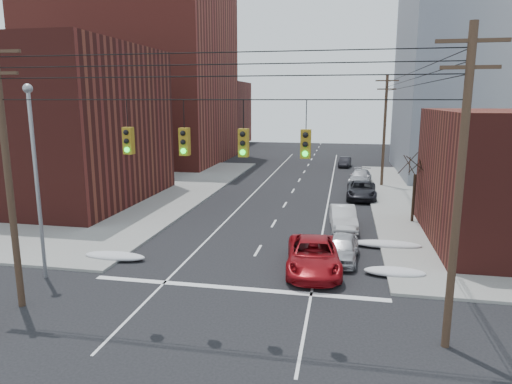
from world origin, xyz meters
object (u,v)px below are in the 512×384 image
at_px(parked_car_c, 361,190).
at_px(lot_car_d, 99,181).
at_px(parked_car_e, 360,176).
at_px(parked_car_b, 343,218).
at_px(lot_car_c, 56,193).
at_px(parked_car_d, 360,177).
at_px(parked_car_f, 345,162).
at_px(parked_car_a, 342,248).
at_px(lot_car_a, 106,194).
at_px(red_pickup, 313,255).
at_px(lot_car_b, 135,180).

relative_size(parked_car_c, lot_car_d, 1.37).
bearing_deg(parked_car_e, parked_car_b, -92.69).
height_order(parked_car_b, lot_car_c, lot_car_c).
relative_size(parked_car_d, parked_car_f, 1.34).
distance_m(parked_car_a, parked_car_e, 24.46).
xyz_separation_m(lot_car_a, lot_car_d, (-3.94, 5.79, -0.08)).
bearing_deg(parked_car_d, lot_car_d, -156.24).
xyz_separation_m(red_pickup, parked_car_c, (2.95, 18.21, -0.04)).
xyz_separation_m(parked_car_e, lot_car_d, (-24.98, -8.71, 0.10)).
distance_m(parked_car_e, lot_car_a, 25.56).
height_order(parked_car_e, lot_car_d, lot_car_d).
distance_m(red_pickup, parked_car_b, 8.30).
xyz_separation_m(parked_car_b, parked_car_f, (0.00, 29.54, -0.13)).
bearing_deg(lot_car_b, parked_car_e, -76.26).
xyz_separation_m(parked_car_b, lot_car_c, (-23.88, 3.32, 0.11)).
distance_m(parked_car_b, lot_car_a, 19.75).
bearing_deg(parked_car_b, parked_car_e, 79.69).
bearing_deg(parked_car_a, parked_car_b, 94.31).
relative_size(lot_car_a, lot_car_b, 0.91).
bearing_deg(parked_car_e, lot_car_a, -143.03).
distance_m(parked_car_c, lot_car_a, 21.95).
bearing_deg(parked_car_f, parked_car_c, -79.91).
height_order(red_pickup, parked_car_c, red_pickup).
bearing_deg(parked_car_a, lot_car_b, 144.37).
bearing_deg(parked_car_c, parked_car_f, 95.74).
height_order(parked_car_a, parked_car_e, parked_car_e).
bearing_deg(lot_car_b, lot_car_d, 105.07).
bearing_deg(parked_car_d, parked_car_a, -87.38).
relative_size(parked_car_d, lot_car_b, 1.00).
distance_m(red_pickup, parked_car_e, 26.35).
height_order(parked_car_b, parked_car_d, parked_car_b).
height_order(lot_car_b, lot_car_c, lot_car_c).
height_order(parked_car_e, lot_car_b, lot_car_b).
bearing_deg(parked_car_a, parked_car_e, 90.56).
height_order(red_pickup, parked_car_e, red_pickup).
height_order(lot_car_a, lot_car_c, lot_car_a).
bearing_deg(parked_car_c, lot_car_a, -161.38).
bearing_deg(parked_car_d, parked_car_f, 103.82).
xyz_separation_m(parked_car_a, parked_car_b, (0.00, 6.40, 0.05)).
bearing_deg(lot_car_a, lot_car_c, 90.00).
xyz_separation_m(red_pickup, lot_car_c, (-22.45, 11.50, 0.06)).
distance_m(parked_car_d, lot_car_d, 26.16).
height_order(parked_car_f, lot_car_d, lot_car_d).
bearing_deg(lot_car_c, parked_car_f, -53.61).
xyz_separation_m(parked_car_f, lot_car_a, (-19.44, -26.05, 0.28)).
bearing_deg(lot_car_d, lot_car_a, -141.76).
height_order(parked_car_a, lot_car_c, lot_car_c).
bearing_deg(parked_car_d, parked_car_b, -88.84).
xyz_separation_m(parked_car_f, lot_car_c, (-23.88, -26.22, 0.23)).
bearing_deg(lot_car_c, lot_car_a, -99.02).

